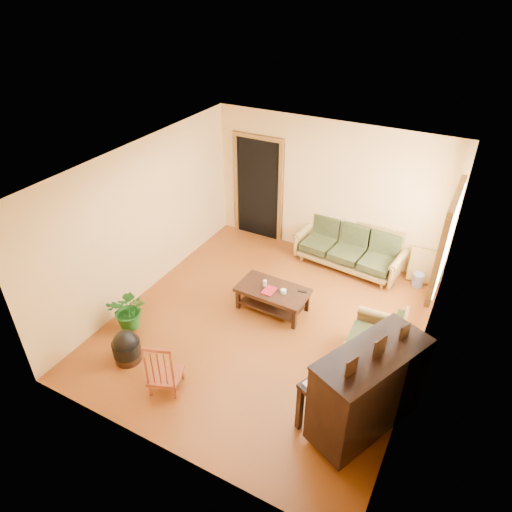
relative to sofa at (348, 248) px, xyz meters
The scene contains 16 objects.
floor 2.30m from the sofa, 105.17° to the right, with size 5.00×5.00×0.00m, color #602B0C.
doorway 2.15m from the sofa, behind, with size 1.08×0.16×2.05m, color black.
window 2.14m from the sofa, 28.58° to the right, with size 0.12×1.36×1.46m, color white.
sofa is the anchor object (origin of this frame).
coffee_table 1.91m from the sofa, 110.65° to the right, with size 1.14×0.62×0.42m, color black.
armchair 2.40m from the sofa, 63.47° to the right, with size 0.82×0.86×0.86m, color olive.
piano 3.55m from the sofa, 68.56° to the right, with size 0.84×1.42×1.25m, color black.
footstool 4.27m from the sofa, 117.84° to the right, with size 0.40×0.40×0.38m, color black.
red_chair 4.09m from the sofa, 106.95° to the right, with size 0.40×0.44×0.86m, color maroon.
leaning_frame 1.34m from the sofa, ahead, with size 0.50×0.11×0.67m, color #BA953E.
ceramic_crock 1.33m from the sofa, ahead, with size 0.19×0.19×0.24m, color #324798.
potted_plant 4.01m from the sofa, 127.26° to the right, with size 0.61×0.52×0.67m, color #1C5C1A.
book 2.02m from the sofa, 112.84° to the right, with size 0.18×0.25×0.02m, color maroon.
candle 1.95m from the sofa, 114.84° to the right, with size 0.06×0.06×0.11m, color white.
glass_jar 1.86m from the sofa, 104.83° to the right, with size 0.09×0.09×0.06m, color white.
remote 1.64m from the sofa, 97.70° to the right, with size 0.15×0.04×0.02m, color black.
Camera 1 is at (2.44, -4.89, 4.82)m, focal length 32.00 mm.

